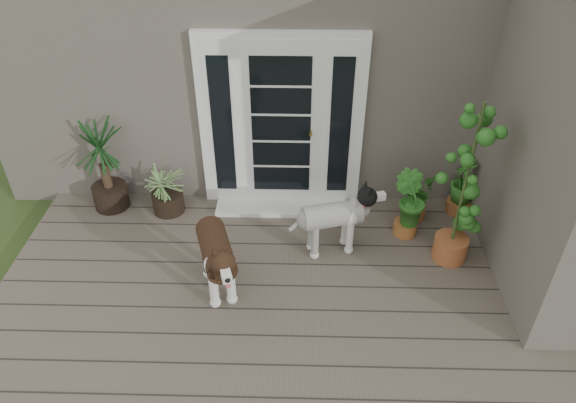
{
  "coord_description": "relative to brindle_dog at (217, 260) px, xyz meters",
  "views": [
    {
      "loc": [
        0.02,
        -2.87,
        4.09
      ],
      "look_at": [
        -0.1,
        1.75,
        0.7
      ],
      "focal_mm": 33.09,
      "sensor_mm": 36.0,
      "label": 1
    }
  ],
  "objects": [
    {
      "name": "yucca",
      "position": [
        -1.52,
        1.4,
        0.19
      ],
      "size": [
        0.99,
        0.99,
        1.16
      ],
      "primitive_type": null,
      "rotation": [
        0.0,
        0.0,
        -0.28
      ],
      "color": "black",
      "rests_on": "deck"
    },
    {
      "name": "sapling",
      "position": [
        2.46,
        0.54,
        0.58
      ],
      "size": [
        0.64,
        0.64,
        1.94
      ],
      "primitive_type": null,
      "rotation": [
        0.0,
        0.0,
        -0.14
      ],
      "color": "#1A4C15",
      "rests_on": "deck"
    },
    {
      "name": "herb_a",
      "position": [
        2.2,
        1.26,
        -0.15
      ],
      "size": [
        0.53,
        0.53,
        0.49
      ],
      "primitive_type": "imported",
      "rotation": [
        0.0,
        0.0,
        0.94
      ],
      "color": "#1F611B",
      "rests_on": "deck"
    },
    {
      "name": "herb_b",
      "position": [
        2.04,
        0.95,
        -0.09
      ],
      "size": [
        0.56,
        0.56,
        0.6
      ],
      "primitive_type": "imported",
      "rotation": [
        0.0,
        0.0,
        2.48
      ],
      "color": "#29611B",
      "rests_on": "deck"
    },
    {
      "name": "clog_right",
      "position": [
        1.54,
        1.39,
        -0.35
      ],
      "size": [
        0.28,
        0.37,
        0.1
      ],
      "primitive_type": null,
      "rotation": [
        0.0,
        0.0,
        -0.44
      ],
      "color": "black",
      "rests_on": "deck"
    },
    {
      "name": "brindle_dog",
      "position": [
        0.0,
        0.0,
        0.0
      ],
      "size": [
        0.68,
        1.03,
        0.79
      ],
      "primitive_type": null,
      "rotation": [
        0.0,
        0.0,
        3.46
      ],
      "color": "#3D2516",
      "rests_on": "deck"
    },
    {
      "name": "door_unit",
      "position": [
        0.58,
        1.6,
        0.68
      ],
      "size": [
        1.9,
        0.14,
        2.15
      ],
      "primitive_type": "cube",
      "color": "white",
      "rests_on": "deck"
    },
    {
      "name": "house_main",
      "position": [
        0.78,
        3.65,
        1.04
      ],
      "size": [
        7.4,
        4.0,
        3.1
      ],
      "primitive_type": "cube",
      "color": "#665E54",
      "rests_on": "ground"
    },
    {
      "name": "clog_left",
      "position": [
        0.96,
        1.17,
        -0.35
      ],
      "size": [
        0.3,
        0.36,
        0.1
      ],
      "primitive_type": null,
      "rotation": [
        0.0,
        0.0,
        0.52
      ],
      "color": "black",
      "rests_on": "deck"
    },
    {
      "name": "door_step",
      "position": [
        0.58,
        1.4,
        -0.37
      ],
      "size": [
        1.6,
        0.4,
        0.05
      ],
      "primitive_type": "cube",
      "color": "white",
      "rests_on": "deck"
    },
    {
      "name": "herb_c",
      "position": [
        2.76,
        1.4,
        -0.1
      ],
      "size": [
        0.5,
        0.5,
        0.58
      ],
      "primitive_type": "imported",
      "rotation": [
        0.0,
        0.0,
        4.26
      ],
      "color": "#295C1A",
      "rests_on": "deck"
    },
    {
      "name": "spider_plant",
      "position": [
        -0.8,
        1.32,
        -0.05
      ],
      "size": [
        0.69,
        0.69,
        0.68
      ],
      "primitive_type": null,
      "rotation": [
        0.0,
        0.0,
        -0.08
      ],
      "color": "#98BB73",
      "rests_on": "deck"
    },
    {
      "name": "deck",
      "position": [
        0.78,
        -0.6,
        -0.45
      ],
      "size": [
        6.2,
        4.6,
        0.12
      ],
      "primitive_type": "cube",
      "color": "#6B5B4C",
      "rests_on": "ground"
    },
    {
      "name": "white_dog",
      "position": [
        1.16,
        0.63,
        -0.03
      ],
      "size": [
        0.93,
        0.58,
        0.72
      ],
      "primitive_type": null,
      "rotation": [
        0.0,
        0.0,
        -1.31
      ],
      "color": "beige",
      "rests_on": "deck"
    }
  ]
}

